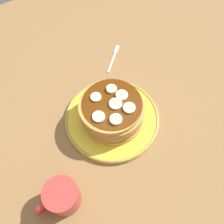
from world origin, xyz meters
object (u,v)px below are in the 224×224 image
object	(u,v)px
plate	(112,118)
banana_slice_6	(129,108)
banana_slice_2	(96,97)
banana_slice_5	(122,95)
banana_slice_4	(112,89)
banana_slice_3	(99,117)
pancake_stack	(112,111)
fork	(114,56)
coffee_mug	(61,197)
banana_slice_0	(116,104)
banana_slice_1	(116,119)

from	to	relation	value
plate	banana_slice_6	distance (cm)	9.83
banana_slice_2	banana_slice_5	bearing A→B (deg)	152.10
banana_slice_2	banana_slice_4	size ratio (longest dim) A/B	1.03
banana_slice_3	banana_slice_5	world-z (taller)	banana_slice_5
pancake_stack	banana_slice_4	xyz separation A→B (cm)	(-2.44, -3.98, 4.19)
fork	coffee_mug	bearing A→B (deg)	43.15
pancake_stack	coffee_mug	size ratio (longest dim) A/B	1.63
pancake_stack	fork	size ratio (longest dim) A/B	1.82
banana_slice_6	banana_slice_3	bearing A→B (deg)	-13.72
banana_slice_5	banana_slice_6	bearing A→B (deg)	83.31
plate	coffee_mug	size ratio (longest dim) A/B	2.44
coffee_mug	fork	bearing A→B (deg)	-136.85
banana_slice_3	banana_slice_6	size ratio (longest dim) A/B	1.00
banana_slice_3	coffee_mug	xyz separation A→B (cm)	(17.34, 11.34, -5.48)
banana_slice_3	banana_slice_2	bearing A→B (deg)	-113.48
coffee_mug	banana_slice_4	bearing A→B (deg)	-145.54
banana_slice_0	banana_slice_3	distance (cm)	5.89
pancake_stack	banana_slice_3	xyz separation A→B (cm)	(4.98, 1.67, 4.15)
banana_slice_4	banana_slice_5	distance (cm)	3.48
banana_slice_4	fork	bearing A→B (deg)	-124.12
plate	coffee_mug	xyz separation A→B (cm)	(22.51, 13.13, 3.06)
pancake_stack	banana_slice_5	bearing A→B (deg)	-168.90
banana_slice_5	banana_slice_2	bearing A→B (deg)	-27.90
fork	banana_slice_3	bearing A→B (deg)	50.11
banana_slice_6	banana_slice_4	bearing A→B (deg)	-84.73
pancake_stack	banana_slice_1	distance (cm)	6.54
banana_slice_4	coffee_mug	distance (cm)	30.53
fork	plate	bearing A→B (deg)	56.57
fork	banana_slice_4	bearing A→B (deg)	55.88
fork	banana_slice_6	bearing A→B (deg)	66.28
pancake_stack	banana_slice_3	bearing A→B (deg)	18.57
plate	fork	bearing A→B (deg)	-123.43
banana_slice_0	coffee_mug	world-z (taller)	banana_slice_0
banana_slice_2	banana_slice_4	bearing A→B (deg)	179.87
banana_slice_5	banana_slice_3	bearing A→B (deg)	15.47
plate	banana_slice_4	world-z (taller)	banana_slice_4
plate	banana_slice_3	bearing A→B (deg)	19.17
pancake_stack	banana_slice_4	world-z (taller)	banana_slice_4
plate	banana_slice_1	bearing A→B (deg)	68.93
banana_slice_0	banana_slice_4	distance (cm)	4.92
banana_slice_6	banana_slice_2	bearing A→B (deg)	-53.46
banana_slice_5	coffee_mug	world-z (taller)	banana_slice_5
banana_slice_5	pancake_stack	bearing A→B (deg)	11.10
pancake_stack	coffee_mug	xyz separation A→B (cm)	(22.31, 13.01, -1.33)
banana_slice_3	coffee_mug	size ratio (longest dim) A/B	0.29
banana_slice_4	banana_slice_6	size ratio (longest dim) A/B	0.88
banana_slice_6	fork	world-z (taller)	banana_slice_6
banana_slice_5	banana_slice_6	size ratio (longest dim) A/B	1.00
banana_slice_1	coffee_mug	size ratio (longest dim) A/B	0.28
banana_slice_4	banana_slice_5	world-z (taller)	same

